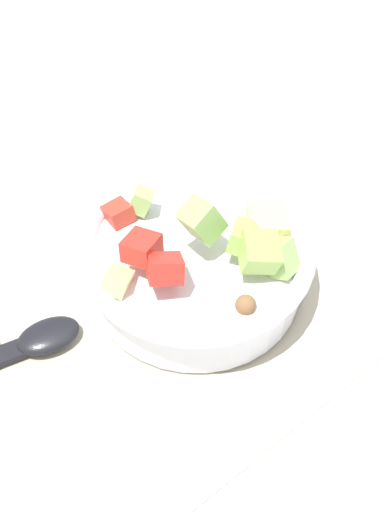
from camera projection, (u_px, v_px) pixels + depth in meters
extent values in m
plane|color=silver|center=(201.00, 291.00, 0.60)|extent=(2.40, 2.40, 0.00)
cube|color=#BCB299|center=(201.00, 289.00, 0.60)|extent=(0.48, 0.31, 0.01)
cylinder|color=white|center=(192.00, 267.00, 0.58)|extent=(0.20, 0.20, 0.05)
torus|color=white|center=(192.00, 248.00, 0.56)|extent=(0.21, 0.21, 0.02)
cube|color=#E5D684|center=(267.00, 227.00, 0.56)|extent=(0.05, 0.05, 0.03)
sphere|color=brown|center=(246.00, 305.00, 0.52)|extent=(0.02, 0.02, 0.02)
cube|color=red|center=(141.00, 248.00, 0.53)|extent=(0.04, 0.04, 0.03)
cube|color=#93C160|center=(203.00, 217.00, 0.53)|extent=(0.04, 0.03, 0.04)
cube|color=#9EC656|center=(259.00, 252.00, 0.52)|extent=(0.04, 0.05, 0.03)
cube|color=#E5D684|center=(117.00, 281.00, 0.53)|extent=(0.03, 0.03, 0.03)
cube|color=#9EC656|center=(247.00, 238.00, 0.54)|extent=(0.04, 0.04, 0.03)
cube|color=#A3CC6B|center=(141.00, 201.00, 0.58)|extent=(0.03, 0.03, 0.03)
cube|color=#BC3828|center=(118.00, 213.00, 0.58)|extent=(0.02, 0.03, 0.02)
cube|color=red|center=(165.00, 268.00, 0.51)|extent=(0.04, 0.04, 0.03)
cube|color=#A3CC6B|center=(279.00, 258.00, 0.54)|extent=(0.03, 0.04, 0.04)
ellipsoid|color=black|center=(48.00, 336.00, 0.56)|extent=(0.06, 0.05, 0.01)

